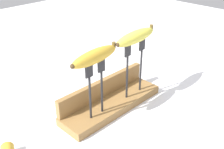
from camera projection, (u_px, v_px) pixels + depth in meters
name	position (u px, v px, depth m)	size (l,w,h in m)	color
ground_plane	(112.00, 108.00, 0.94)	(3.00, 3.00, 0.00)	silver
wooden_board	(112.00, 104.00, 0.93)	(0.38, 0.11, 0.03)	olive
board_backstop	(103.00, 88.00, 0.94)	(0.37, 0.02, 0.06)	olive
fork_stand_left	(96.00, 85.00, 0.81)	(0.07, 0.01, 0.18)	black
fork_stand_right	(134.00, 64.00, 0.91)	(0.10, 0.01, 0.19)	black
banana_raised_left	(95.00, 56.00, 0.76)	(0.18, 0.05, 0.04)	gold
banana_raised_right	(136.00, 37.00, 0.87)	(0.19, 0.06, 0.04)	#DBD147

